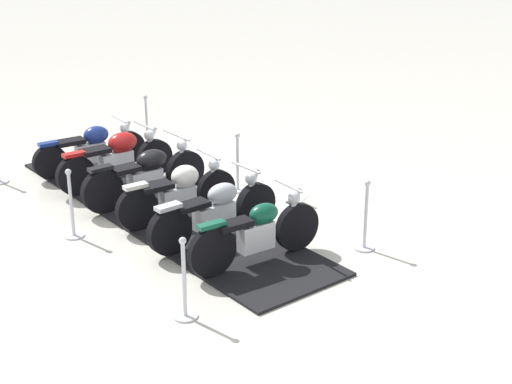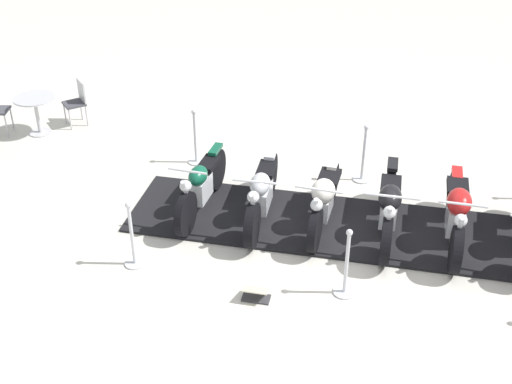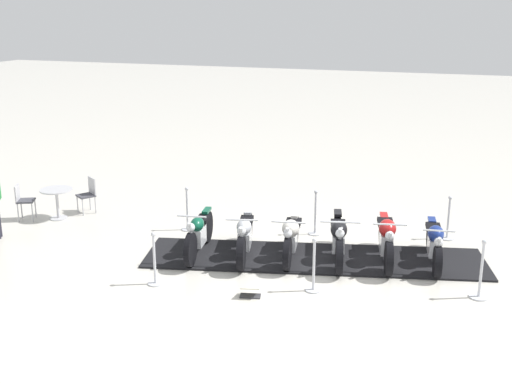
{
  "view_description": "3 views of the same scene",
  "coord_description": "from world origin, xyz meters",
  "px_view_note": "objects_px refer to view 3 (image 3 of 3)",
  "views": [
    {
      "loc": [
        3.35,
        10.84,
        4.66
      ],
      "look_at": [
        -0.58,
        2.35,
        1.07
      ],
      "focal_mm": 52.77,
      "sensor_mm": 36.0,
      "label": 1
    },
    {
      "loc": [
        -8.17,
        -2.26,
        5.83
      ],
      "look_at": [
        -0.63,
        1.39,
        0.65
      ],
      "focal_mm": 45.8,
      "sensor_mm": 36.0,
      "label": 2
    },
    {
      "loc": [
        -12.16,
        -2.97,
        5.13
      ],
      "look_at": [
        0.81,
        1.58,
        1.09
      ],
      "focal_mm": 44.76,
      "sensor_mm": 36.0,
      "label": 3
    }
  ],
  "objects_px": {
    "motorcycle_chrome": "(245,236)",
    "cafe_chair_across_table": "(88,193)",
    "motorcycle_forest": "(199,233)",
    "motorcycle_navy": "(434,242)",
    "motorcycle_black": "(338,238)",
    "motorcycle_maroon": "(386,238)",
    "cafe_table": "(57,196)",
    "stanchion_left_mid": "(315,219)",
    "stanchion_left_rear": "(448,226)",
    "cafe_chair_near_table": "(23,199)",
    "stanchion_right_front": "(155,266)",
    "stanchion_left_front": "(187,215)",
    "motorcycle_cream": "(291,236)",
    "stanchion_right_rear": "(480,280)",
    "info_placard": "(250,293)",
    "stanchion_right_mid": "(314,273)"
  },
  "relations": [
    {
      "from": "motorcycle_forest",
      "to": "motorcycle_navy",
      "type": "bearing_deg",
      "value": 93.79
    },
    {
      "from": "stanchion_right_front",
      "to": "cafe_chair_across_table",
      "type": "bearing_deg",
      "value": 47.56
    },
    {
      "from": "stanchion_right_front",
      "to": "stanchion_left_front",
      "type": "distance_m",
      "value": 3.09
    },
    {
      "from": "cafe_chair_across_table",
      "to": "motorcycle_black",
      "type": "bearing_deg",
      "value": 114.12
    },
    {
      "from": "stanchion_left_front",
      "to": "cafe_chair_near_table",
      "type": "distance_m",
      "value": 4.2
    },
    {
      "from": "motorcycle_maroon",
      "to": "motorcycle_navy",
      "type": "height_order",
      "value": "motorcycle_maroon"
    },
    {
      "from": "motorcycle_black",
      "to": "motorcycle_maroon",
      "type": "distance_m",
      "value": 0.98
    },
    {
      "from": "info_placard",
      "to": "motorcycle_chrome",
      "type": "bearing_deg",
      "value": -80.42
    },
    {
      "from": "stanchion_left_rear",
      "to": "stanchion_left_front",
      "type": "height_order",
      "value": "stanchion_left_front"
    },
    {
      "from": "motorcycle_maroon",
      "to": "cafe_chair_near_table",
      "type": "height_order",
      "value": "motorcycle_maroon"
    },
    {
      "from": "stanchion_right_mid",
      "to": "motorcycle_forest",
      "type": "bearing_deg",
      "value": 71.77
    },
    {
      "from": "motorcycle_chrome",
      "to": "cafe_chair_across_table",
      "type": "height_order",
      "value": "motorcycle_chrome"
    },
    {
      "from": "motorcycle_black",
      "to": "stanchion_right_rear",
      "type": "height_order",
      "value": "stanchion_right_rear"
    },
    {
      "from": "stanchion_right_mid",
      "to": "cafe_chair_across_table",
      "type": "xyz_separation_m",
      "value": [
        2.66,
        6.61,
        0.17
      ]
    },
    {
      "from": "stanchion_left_rear",
      "to": "stanchion_left_mid",
      "type": "xyz_separation_m",
      "value": [
        -0.71,
        2.92,
        0.06
      ]
    },
    {
      "from": "cafe_chair_near_table",
      "to": "motorcycle_maroon",
      "type": "bearing_deg",
      "value": -24.33
    },
    {
      "from": "motorcycle_black",
      "to": "stanchion_left_mid",
      "type": "distance_m",
      "value": 1.66
    },
    {
      "from": "motorcycle_cream",
      "to": "stanchion_left_mid",
      "type": "distance_m",
      "value": 1.66
    },
    {
      "from": "motorcycle_cream",
      "to": "cafe_table",
      "type": "xyz_separation_m",
      "value": [
        0.62,
        6.23,
        0.07
      ]
    },
    {
      "from": "motorcycle_maroon",
      "to": "stanchion_right_mid",
      "type": "xyz_separation_m",
      "value": [
        -1.82,
        1.06,
        -0.17
      ]
    },
    {
      "from": "stanchion_right_front",
      "to": "cafe_table",
      "type": "xyz_separation_m",
      "value": [
        2.68,
        4.14,
        0.21
      ]
    },
    {
      "from": "motorcycle_black",
      "to": "motorcycle_maroon",
      "type": "height_order",
      "value": "motorcycle_black"
    },
    {
      "from": "stanchion_right_rear",
      "to": "cafe_table",
      "type": "relative_size",
      "value": 1.42
    },
    {
      "from": "info_placard",
      "to": "cafe_chair_near_table",
      "type": "xyz_separation_m",
      "value": [
        2.25,
        6.77,
        0.46
      ]
    },
    {
      "from": "stanchion_right_mid",
      "to": "motorcycle_black",
      "type": "bearing_deg",
      "value": -4.22
    },
    {
      "from": "motorcycle_forest",
      "to": "stanchion_left_rear",
      "type": "height_order",
      "value": "motorcycle_forest"
    },
    {
      "from": "stanchion_left_mid",
      "to": "stanchion_left_front",
      "type": "xyz_separation_m",
      "value": [
        -0.71,
        2.92,
        0.0
      ]
    },
    {
      "from": "stanchion_left_front",
      "to": "motorcycle_cream",
      "type": "bearing_deg",
      "value": -108.32
    },
    {
      "from": "stanchion_right_mid",
      "to": "cafe_chair_near_table",
      "type": "height_order",
      "value": "stanchion_right_mid"
    },
    {
      "from": "stanchion_right_front",
      "to": "stanchion_left_mid",
      "type": "xyz_separation_m",
      "value": [
        3.71,
        -2.19,
        -0.0
      ]
    },
    {
      "from": "motorcycle_navy",
      "to": "stanchion_right_mid",
      "type": "distance_m",
      "value": 2.87
    },
    {
      "from": "stanchion_right_rear",
      "to": "stanchion_left_rear",
      "type": "height_order",
      "value": "stanchion_right_rear"
    },
    {
      "from": "motorcycle_forest",
      "to": "motorcycle_navy",
      "type": "relative_size",
      "value": 0.97
    },
    {
      "from": "motorcycle_cream",
      "to": "cafe_chair_near_table",
      "type": "bearing_deg",
      "value": -102.24
    },
    {
      "from": "stanchion_right_mid",
      "to": "info_placard",
      "type": "bearing_deg",
      "value": 121.71
    },
    {
      "from": "stanchion_left_rear",
      "to": "cafe_chair_across_table",
      "type": "distance_m",
      "value": 8.87
    },
    {
      "from": "stanchion_right_front",
      "to": "stanchion_right_rear",
      "type": "height_order",
      "value": "stanchion_right_rear"
    },
    {
      "from": "motorcycle_chrome",
      "to": "stanchion_left_mid",
      "type": "bearing_deg",
      "value": 135.78
    },
    {
      "from": "motorcycle_black",
      "to": "motorcycle_forest",
      "type": "bearing_deg",
      "value": -90.25
    },
    {
      "from": "motorcycle_forest",
      "to": "motorcycle_navy",
      "type": "height_order",
      "value": "motorcycle_forest"
    },
    {
      "from": "stanchion_left_front",
      "to": "motorcycle_maroon",
      "type": "bearing_deg",
      "value": -95.72
    },
    {
      "from": "stanchion_right_front",
      "to": "stanchion_left_front",
      "type": "height_order",
      "value": "stanchion_left_front"
    },
    {
      "from": "motorcycle_cream",
      "to": "stanchion_right_rear",
      "type": "distance_m",
      "value": 3.82
    },
    {
      "from": "motorcycle_chrome",
      "to": "cafe_table",
      "type": "xyz_separation_m",
      "value": [
        0.84,
        5.28,
        0.09
      ]
    },
    {
      "from": "info_placard",
      "to": "cafe_chair_across_table",
      "type": "height_order",
      "value": "cafe_chair_across_table"
    },
    {
      "from": "cafe_table",
      "to": "stanchion_left_mid",
      "type": "bearing_deg",
      "value": -80.76
    },
    {
      "from": "cafe_chair_near_table",
      "to": "cafe_chair_across_table",
      "type": "xyz_separation_m",
      "value": [
        1.04,
        -1.19,
        -0.01
      ]
    },
    {
      "from": "motorcycle_cream",
      "to": "stanchion_right_rear",
      "type": "bearing_deg",
      "value": 70.24
    },
    {
      "from": "motorcycle_navy",
      "to": "cafe_chair_across_table",
      "type": "xyz_separation_m",
      "value": [
        0.61,
        8.62,
        0.05
      ]
    },
    {
      "from": "motorcycle_chrome",
      "to": "stanchion_left_front",
      "type": "bearing_deg",
      "value": -136.62
    }
  ]
}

